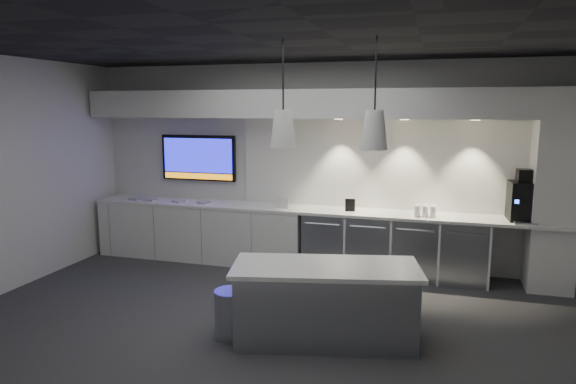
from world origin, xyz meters
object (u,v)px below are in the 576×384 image
(island, at_px, (325,303))
(bin, at_px, (232,314))
(wall_tv, at_px, (199,158))
(coffee_machine, at_px, (524,200))

(island, height_order, bin, island)
(island, relative_size, bin, 3.98)
(bin, bearing_deg, island, 12.31)
(wall_tv, bearing_deg, bin, -58.42)
(island, xyz_separation_m, coffee_machine, (2.12, 2.29, 0.77))
(wall_tv, relative_size, coffee_machine, 1.87)
(bin, distance_m, coffee_machine, 4.06)
(coffee_machine, bearing_deg, wall_tv, 173.56)
(island, height_order, coffee_machine, coffee_machine)
(island, distance_m, bin, 0.98)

